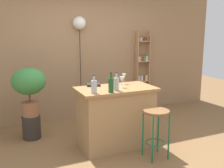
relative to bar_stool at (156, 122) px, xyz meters
The scene contains 14 objects.
ground 0.72m from the bar_stool, 137.15° to the left, with size 12.00×12.00×0.00m, color brown.
back_wall 2.45m from the bar_stool, 98.69° to the left, with size 6.40×0.10×2.80m, color #997551.
kitchen_counter 0.72m from the bar_stool, 119.17° to the left, with size 1.21×0.69×0.95m.
bar_stool is the anchor object (origin of this frame).
spice_shelf 2.40m from the bar_stool, 64.41° to the left, with size 0.32×0.13×1.80m.
plant_stool 2.15m from the bar_stool, 136.63° to the left, with size 0.31×0.31×0.40m, color #2D2823.
potted_plant 2.16m from the bar_stool, 136.63° to the left, with size 0.56×0.50×0.82m.
bottle_spirits_clear 1.02m from the bar_stool, 152.22° to the left, with size 0.08×0.08×0.26m.
bottle_wine_red 0.83m from the bar_stool, 147.05° to the left, with size 0.08×0.08×0.29m.
bottle_vinegar 0.80m from the bar_stool, 133.04° to the left, with size 0.08×0.08×0.27m.
wine_glass_left 0.85m from the bar_stool, 111.52° to the left, with size 0.07×0.07×0.16m.
wine_glass_center 1.00m from the bar_stool, 96.11° to the left, with size 0.07×0.07×0.16m.
cookbook 1.16m from the bar_stool, 125.11° to the left, with size 0.21×0.15×0.04m, color black.
pendant_globe_light 2.61m from the bar_stool, 101.18° to the left, with size 0.26×0.26×2.08m.
Camera 1 is at (-1.69, -3.35, 1.84)m, focal length 42.77 mm.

